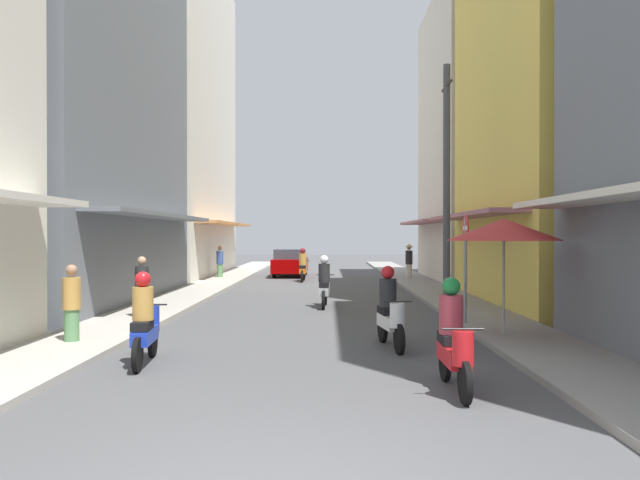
{
  "coord_description": "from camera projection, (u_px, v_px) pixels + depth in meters",
  "views": [
    {
      "loc": [
        0.42,
        -4.86,
        2.18
      ],
      "look_at": [
        0.15,
        19.32,
        1.99
      ],
      "focal_mm": 33.87,
      "sensor_mm": 36.0,
      "label": 1
    }
  ],
  "objects": [
    {
      "name": "utility_pole",
      "position": [
        447.0,
        186.0,
        16.88
      ],
      "size": [
        0.2,
        1.2,
        6.96
      ],
      "color": "#4C4C4F",
      "rests_on": "ground"
    },
    {
      "name": "pedestrian_foreground",
      "position": [
        142.0,
        289.0,
        15.12
      ],
      "size": [
        0.34,
        0.34,
        1.65
      ],
      "color": "beige",
      "rests_on": "ground"
    },
    {
      "name": "sidewalk_left",
      "position": [
        193.0,
        293.0,
        22.05
      ],
      "size": [
        1.91,
        50.24,
        0.12
      ],
      "primitive_type": "cube",
      "color": "#ADA89E",
      "rests_on": "ground"
    },
    {
      "name": "building_left_mid",
      "position": [
        51.0,
        104.0,
        19.36
      ],
      "size": [
        7.05,
        11.8,
        12.81
      ],
      "color": "slate",
      "rests_on": "ground"
    },
    {
      "name": "pedestrian_midway",
      "position": [
        72.0,
        306.0,
        11.7
      ],
      "size": [
        0.34,
        0.34,
        1.61
      ],
      "color": "#598C59",
      "rests_on": "ground"
    },
    {
      "name": "building_left_far",
      "position": [
        161.0,
        117.0,
        32.24
      ],
      "size": [
        7.05,
        12.82,
        17.03
      ],
      "color": "silver",
      "rests_on": "ground"
    },
    {
      "name": "motorbike_silver",
      "position": [
        324.0,
        284.0,
        18.2
      ],
      "size": [
        0.55,
        1.81,
        1.58
      ],
      "color": "black",
      "rests_on": "ground"
    },
    {
      "name": "pedestrian_crossing",
      "position": [
        409.0,
        260.0,
        28.98
      ],
      "size": [
        0.44,
        0.44,
        1.77
      ],
      "color": "beige",
      "rests_on": "ground"
    },
    {
      "name": "building_right_far",
      "position": [
        495.0,
        140.0,
        28.63
      ],
      "size": [
        7.05,
        8.83,
        13.45
      ],
      "color": "silver",
      "rests_on": "ground"
    },
    {
      "name": "sidewalk_right",
      "position": [
        438.0,
        293.0,
        21.95
      ],
      "size": [
        1.91,
        50.24,
        0.12
      ],
      "primitive_type": "cube",
      "color": "gray",
      "rests_on": "ground"
    },
    {
      "name": "vendor_umbrella",
      "position": [
        504.0,
        230.0,
        12.34
      ],
      "size": [
        2.31,
        2.31,
        2.52
      ],
      "color": "#99999E",
      "rests_on": "ground"
    },
    {
      "name": "building_right_mid",
      "position": [
        583.0,
        37.0,
        18.85
      ],
      "size": [
        7.05,
        9.38,
        16.79
      ],
      "color": "#EFD159",
      "rests_on": "ground"
    },
    {
      "name": "pedestrian_far",
      "position": [
        220.0,
        263.0,
        29.69
      ],
      "size": [
        0.34,
        0.34,
        1.65
      ],
      "color": "#598C59",
      "rests_on": "ground"
    },
    {
      "name": "motorbike_red",
      "position": [
        454.0,
        341.0,
        8.39
      ],
      "size": [
        0.55,
        1.81,
        1.58
      ],
      "color": "black",
      "rests_on": "ground"
    },
    {
      "name": "motorbike_white",
      "position": [
        390.0,
        311.0,
        11.64
      ],
      "size": [
        0.57,
        1.8,
        1.58
      ],
      "color": "black",
      "rests_on": "ground"
    },
    {
      "name": "ground_plane",
      "position": [
        315.0,
        295.0,
        22.0
      ],
      "size": [
        92.94,
        92.94,
        0.0
      ],
      "primitive_type": "plane",
      "color": "#4C4C4F"
    },
    {
      "name": "parked_car",
      "position": [
        290.0,
        262.0,
        31.97
      ],
      "size": [
        1.77,
        4.1,
        1.45
      ],
      "color": "#8C0000",
      "rests_on": "ground"
    },
    {
      "name": "street_sign_no_entry",
      "position": [
        466.0,
        255.0,
        14.15
      ],
      "size": [
        0.07,
        0.6,
        2.65
      ],
      "color": "gray",
      "rests_on": "ground"
    },
    {
      "name": "motorbike_blue",
      "position": [
        145.0,
        323.0,
        10.12
      ],
      "size": [
        0.55,
        1.81,
        1.58
      ],
      "color": "black",
      "rests_on": "ground"
    },
    {
      "name": "motorbike_orange",
      "position": [
        303.0,
        267.0,
        28.37
      ],
      "size": [
        0.55,
        1.81,
        1.58
      ],
      "color": "black",
      "rests_on": "ground"
    }
  ]
}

